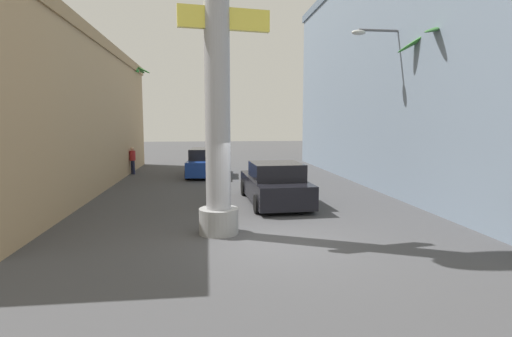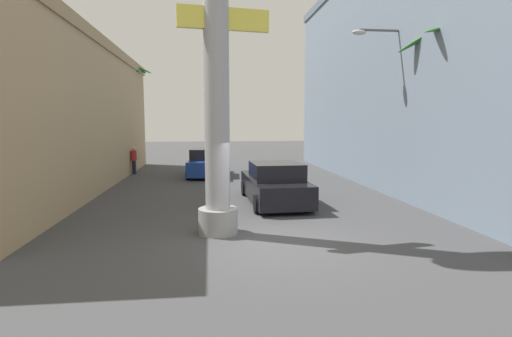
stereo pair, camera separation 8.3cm
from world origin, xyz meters
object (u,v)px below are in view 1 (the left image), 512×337
(street_lamp, at_px, (403,95))
(palm_tree_far_left, at_px, (135,100))
(crossing_sign, at_px, (510,173))
(palm_tree_near_right, at_px, (445,93))
(neon_sign_pole, at_px, (217,43))
(car_lead, at_px, (275,185))
(car_far, at_px, (206,163))
(pedestrian_far_left, at_px, (133,158))

(street_lamp, distance_m, palm_tree_far_left, 17.71)
(palm_tree_far_left, bearing_deg, crossing_sign, -55.74)
(street_lamp, bearing_deg, palm_tree_near_right, -74.91)
(neon_sign_pole, distance_m, palm_tree_near_right, 8.44)
(car_lead, xyz_separation_m, car_far, (-2.60, 8.10, 0.03))
(pedestrian_far_left, bearing_deg, crossing_sign, -50.33)
(crossing_sign, distance_m, car_far, 15.56)
(street_lamp, height_order, car_far, street_lamp)
(street_lamp, height_order, palm_tree_near_right, street_lamp)
(crossing_sign, bearing_deg, car_far, 120.55)
(palm_tree_near_right, bearing_deg, car_far, 131.42)
(car_far, bearing_deg, car_lead, -72.19)
(neon_sign_pole, relative_size, car_lead, 2.20)
(neon_sign_pole, bearing_deg, street_lamp, 31.21)
(car_far, height_order, palm_tree_near_right, palm_tree_near_right)
(palm_tree_far_left, height_order, pedestrian_far_left, palm_tree_far_left)
(street_lamp, distance_m, car_lead, 6.30)
(crossing_sign, height_order, palm_tree_far_left, palm_tree_far_left)
(street_lamp, distance_m, car_far, 11.37)
(street_lamp, bearing_deg, pedestrian_far_left, 144.08)
(car_far, height_order, pedestrian_far_left, pedestrian_far_left)
(palm_tree_far_left, relative_size, palm_tree_near_right, 1.07)
(palm_tree_far_left, bearing_deg, street_lamp, -45.08)
(street_lamp, relative_size, palm_tree_near_right, 1.05)
(car_lead, bearing_deg, crossing_sign, -44.91)
(crossing_sign, distance_m, palm_tree_near_right, 4.53)
(car_far, bearing_deg, crossing_sign, -59.45)
(street_lamp, relative_size, crossing_sign, 2.53)
(neon_sign_pole, distance_m, street_lamp, 8.77)
(crossing_sign, bearing_deg, pedestrian_far_left, 129.67)
(car_far, distance_m, palm_tree_far_left, 7.83)
(car_far, distance_m, palm_tree_near_right, 13.12)
(pedestrian_far_left, bearing_deg, street_lamp, -35.92)
(crossing_sign, xyz_separation_m, pedestrian_far_left, (-12.15, 14.65, -0.81))
(car_far, bearing_deg, neon_sign_pole, -88.12)
(crossing_sign, distance_m, palm_tree_far_left, 22.46)
(street_lamp, xyz_separation_m, palm_tree_near_right, (0.55, -2.02, -0.07))
(neon_sign_pole, xyz_separation_m, palm_tree_near_right, (8.00, 2.49, -1.03))
(car_far, distance_m, pedestrian_far_left, 4.45)
(street_lamp, relative_size, pedestrian_far_left, 4.21)
(car_far, xyz_separation_m, pedestrian_far_left, (-4.25, 1.27, 0.19))
(car_lead, bearing_deg, palm_tree_near_right, -13.76)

